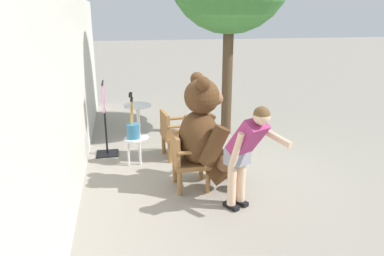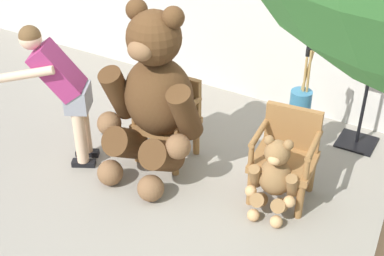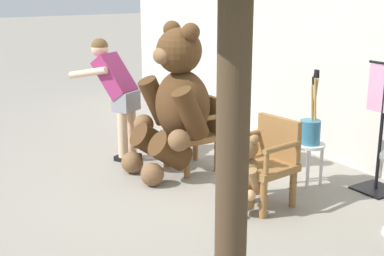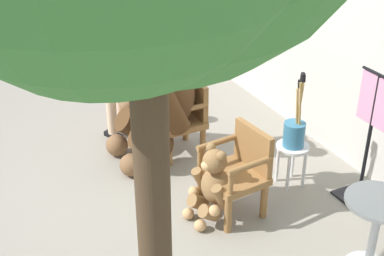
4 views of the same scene
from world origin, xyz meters
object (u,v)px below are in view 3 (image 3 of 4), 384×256
wooden_chair_left (196,130)px  teddy_bear_small (244,173)px  brush_bucket (310,129)px  clothing_display_stand (382,125)px  white_stool (309,153)px  wooden_chair_right (266,159)px  person_visitor (116,88)px  teddy_bear_large (176,101)px

wooden_chair_left → teddy_bear_small: bearing=-12.5°
brush_bucket → clothing_display_stand: (0.53, 0.48, 0.09)m
white_stool → clothing_display_stand: bearing=42.1°
wooden_chair_right → person_visitor: person_visitor is taller
wooden_chair_left → white_stool: bearing=33.4°
teddy_bear_small → white_stool: (-0.17, 1.02, -0.02)m
teddy_bear_small → white_stool: 1.03m
teddy_bear_large → white_stool: size_ratio=3.75×
wooden_chair_right → teddy_bear_small: 0.30m
person_visitor → clothing_display_stand: person_visitor is taller
teddy_bear_small → brush_bucket: bearing=99.2°
wooden_chair_left → clothing_display_stand: 2.06m
teddy_bear_small → brush_bucket: 1.06m
wooden_chair_left → brush_bucket: bearing=33.3°
teddy_bear_large → person_visitor: 0.89m
teddy_bear_small → clothing_display_stand: 1.58m
brush_bucket → clothing_display_stand: bearing=42.2°
person_visitor → clothing_display_stand: (2.47, 1.84, -0.17)m
person_visitor → white_stool: size_ratio=3.23×
teddy_bear_small → wooden_chair_left: bearing=167.5°
wooden_chair_right → white_stool: wooden_chair_right is taller
clothing_display_stand → white_stool: bearing=-137.9°
teddy_bear_large → teddy_bear_small: (1.28, -0.01, -0.47)m
wooden_chair_right → clothing_display_stand: (0.38, 1.21, 0.26)m
teddy_bear_large → clothing_display_stand: teddy_bear_large is taller
teddy_bear_large → person_visitor: bearing=-157.1°
wooden_chair_left → person_visitor: size_ratio=0.58×
wooden_chair_right → teddy_bear_small: (0.01, -0.28, -0.08)m
teddy_bear_large → teddy_bear_small: bearing=-0.4°
wooden_chair_right → teddy_bear_large: 1.35m
clothing_display_stand → teddy_bear_small: bearing=-103.7°
person_visitor → white_stool: (1.94, 1.35, -0.54)m
wooden_chair_left → person_visitor: person_visitor is taller
wooden_chair_right → white_stool: 0.76m
teddy_bear_large → person_visitor: size_ratio=1.16×
wooden_chair_right → clothing_display_stand: size_ratio=0.63×
wooden_chair_right → teddy_bear_large: size_ratio=0.50×
wooden_chair_left → white_stool: (1.11, 0.73, -0.11)m
wooden_chair_right → teddy_bear_small: wooden_chair_right is taller
clothing_display_stand → wooden_chair_right: bearing=-107.2°
brush_bucket → wooden_chair_left: bearing=-146.7°
teddy_bear_large → brush_bucket: bearing=42.1°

